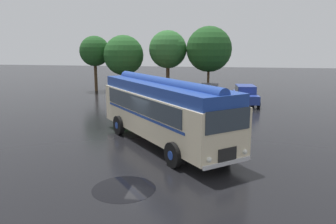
# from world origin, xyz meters

# --- Properties ---
(ground_plane) EXTENTS (120.00, 120.00, 0.00)m
(ground_plane) POSITION_xyz_m (0.00, 0.00, 0.00)
(ground_plane) COLOR black
(vintage_bus) EXTENTS (8.34, 9.31, 3.49)m
(vintage_bus) POSITION_xyz_m (0.52, 0.30, 1.89)
(vintage_bus) COLOR beige
(vintage_bus) RESTS_ON ground
(car_near_left) EXTENTS (2.26, 4.34, 1.66)m
(car_near_left) POSITION_xyz_m (-3.25, 13.06, 0.85)
(car_near_left) COLOR maroon
(car_near_left) RESTS_ON ground
(car_mid_left) EXTENTS (2.06, 4.25, 1.66)m
(car_mid_left) POSITION_xyz_m (-0.26, 12.13, 0.85)
(car_mid_left) COLOR #144C28
(car_mid_left) RESTS_ON ground
(car_mid_right) EXTENTS (2.09, 4.26, 1.66)m
(car_mid_right) POSITION_xyz_m (2.38, 12.82, 0.85)
(car_mid_right) COLOR black
(car_mid_right) RESTS_ON ground
(car_far_right) EXTENTS (2.23, 4.33, 1.66)m
(car_far_right) POSITION_xyz_m (5.52, 12.65, 0.85)
(car_far_right) COLOR navy
(car_far_right) RESTS_ON ground
(tree_far_left) EXTENTS (3.29, 3.29, 6.03)m
(tree_far_left) POSITION_xyz_m (-10.35, 18.64, 4.31)
(tree_far_left) COLOR #4C3823
(tree_far_left) RESTS_ON ground
(tree_left_of_centre) EXTENTS (4.27, 4.27, 6.09)m
(tree_left_of_centre) POSITION_xyz_m (-6.91, 18.54, 3.89)
(tree_left_of_centre) COLOR #4C3823
(tree_left_of_centre) RESTS_ON ground
(tree_centre) EXTENTS (4.02, 3.96, 6.57)m
(tree_centre) POSITION_xyz_m (-2.09, 18.61, 4.58)
(tree_centre) COLOR #4C3823
(tree_centre) RESTS_ON ground
(tree_right_of_centre) EXTENTS (4.61, 4.61, 6.93)m
(tree_right_of_centre) POSITION_xyz_m (2.16, 18.11, 4.59)
(tree_right_of_centre) COLOR #4C3823
(tree_right_of_centre) RESTS_ON ground
(puddle_patch) EXTENTS (2.32, 2.32, 0.01)m
(puddle_patch) POSITION_xyz_m (0.06, -5.29, 0.00)
(puddle_patch) COLOR black
(puddle_patch) RESTS_ON ground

